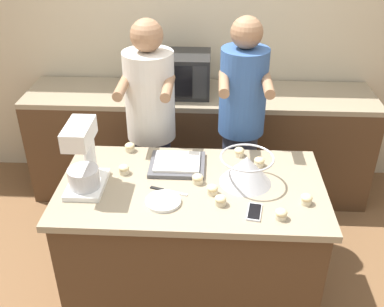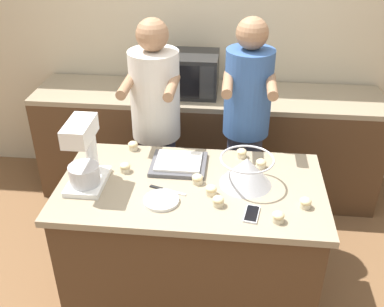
{
  "view_description": "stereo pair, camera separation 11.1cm",
  "coord_description": "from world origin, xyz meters",
  "px_view_note": "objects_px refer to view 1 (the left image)",
  "views": [
    {
      "loc": [
        0.11,
        -2.1,
        2.33
      ],
      "look_at": [
        0.0,
        0.04,
        1.07
      ],
      "focal_mm": 42.0,
      "sensor_mm": 36.0,
      "label": 1
    },
    {
      "loc": [
        0.22,
        -2.09,
        2.33
      ],
      "look_at": [
        0.0,
        0.04,
        1.07
      ],
      "focal_mm": 42.0,
      "sensor_mm": 36.0,
      "label": 2
    }
  ],
  "objects_px": {
    "stand_mixer": "(84,160)",
    "cupcake_2": "(198,179)",
    "person_left": "(152,131)",
    "cupcake_8": "(281,214)",
    "cupcake_6": "(220,200)",
    "cupcake_5": "(130,147)",
    "cupcake_1": "(124,169)",
    "cupcake_4": "(212,189)",
    "cell_phone": "(254,212)",
    "cupcake_0": "(306,199)",
    "small_plate": "(163,201)",
    "cupcake_7": "(259,162)",
    "cupcake_3": "(239,152)",
    "person_right": "(241,131)",
    "knife": "(166,191)",
    "baking_tray": "(177,164)",
    "mixing_bowl": "(246,169)"
  },
  "relations": [
    {
      "from": "stand_mixer",
      "to": "cupcake_2",
      "type": "xyz_separation_m",
      "value": [
        0.62,
        0.07,
        -0.15
      ]
    },
    {
      "from": "person_left",
      "to": "cupcake_8",
      "type": "xyz_separation_m",
      "value": [
        0.78,
        -0.95,
        0.05
      ]
    },
    {
      "from": "cupcake_6",
      "to": "cupcake_2",
      "type": "bearing_deg",
      "value": 123.09
    },
    {
      "from": "cupcake_5",
      "to": "cupcake_1",
      "type": "bearing_deg",
      "value": -87.78
    },
    {
      "from": "cupcake_1",
      "to": "cupcake_4",
      "type": "distance_m",
      "value": 0.55
    },
    {
      "from": "cell_phone",
      "to": "cupcake_6",
      "type": "height_order",
      "value": "cupcake_6"
    },
    {
      "from": "cupcake_0",
      "to": "cupcake_1",
      "type": "xyz_separation_m",
      "value": [
        -1.02,
        0.24,
        0.0
      ]
    },
    {
      "from": "cupcake_5",
      "to": "cupcake_6",
      "type": "relative_size",
      "value": 1.0
    },
    {
      "from": "stand_mixer",
      "to": "cupcake_8",
      "type": "distance_m",
      "value": 1.09
    },
    {
      "from": "small_plate",
      "to": "cupcake_7",
      "type": "bearing_deg",
      "value": 36.57
    },
    {
      "from": "person_left",
      "to": "cupcake_4",
      "type": "relative_size",
      "value": 26.18
    },
    {
      "from": "cupcake_3",
      "to": "cell_phone",
      "type": "bearing_deg",
      "value": -84.23
    },
    {
      "from": "cell_phone",
      "to": "cupcake_4",
      "type": "xyz_separation_m",
      "value": [
        -0.22,
        0.16,
        0.02
      ]
    },
    {
      "from": "cupcake_6",
      "to": "cupcake_8",
      "type": "bearing_deg",
      "value": -18.24
    },
    {
      "from": "stand_mixer",
      "to": "cupcake_5",
      "type": "distance_m",
      "value": 0.47
    },
    {
      "from": "person_right",
      "to": "cupcake_7",
      "type": "relative_size",
      "value": 26.54
    },
    {
      "from": "cupcake_5",
      "to": "cupcake_7",
      "type": "xyz_separation_m",
      "value": [
        0.81,
        -0.13,
        0.0
      ]
    },
    {
      "from": "cupcake_2",
      "to": "cupcake_4",
      "type": "distance_m",
      "value": 0.13
    },
    {
      "from": "small_plate",
      "to": "cupcake_8",
      "type": "height_order",
      "value": "cupcake_8"
    },
    {
      "from": "cupcake_8",
      "to": "cupcake_3",
      "type": "bearing_deg",
      "value": 107.03
    },
    {
      "from": "stand_mixer",
      "to": "cupcake_0",
      "type": "distance_m",
      "value": 1.21
    },
    {
      "from": "person_right",
      "to": "person_left",
      "type": "bearing_deg",
      "value": 179.96
    },
    {
      "from": "cupcake_0",
      "to": "cupcake_1",
      "type": "bearing_deg",
      "value": 166.7
    },
    {
      "from": "stand_mixer",
      "to": "knife",
      "type": "distance_m",
      "value": 0.48
    },
    {
      "from": "cupcake_2",
      "to": "small_plate",
      "type": "bearing_deg",
      "value": -131.84
    },
    {
      "from": "cell_phone",
      "to": "cupcake_1",
      "type": "relative_size",
      "value": 2.44
    },
    {
      "from": "cupcake_1",
      "to": "small_plate",
      "type": "bearing_deg",
      "value": -46.46
    },
    {
      "from": "person_left",
      "to": "small_plate",
      "type": "xyz_separation_m",
      "value": [
        0.17,
        -0.85,
        0.03
      ]
    },
    {
      "from": "baking_tray",
      "to": "small_plate",
      "type": "height_order",
      "value": "baking_tray"
    },
    {
      "from": "person_right",
      "to": "cupcake_4",
      "type": "relative_size",
      "value": 26.54
    },
    {
      "from": "person_left",
      "to": "knife",
      "type": "xyz_separation_m",
      "value": [
        0.18,
        -0.74,
        0.02
      ]
    },
    {
      "from": "stand_mixer",
      "to": "person_right",
      "type": "bearing_deg",
      "value": 39.04
    },
    {
      "from": "cupcake_3",
      "to": "mixing_bowl",
      "type": "bearing_deg",
      "value": -85.02
    },
    {
      "from": "cupcake_3",
      "to": "person_right",
      "type": "bearing_deg",
      "value": 85.67
    },
    {
      "from": "person_right",
      "to": "cupcake_1",
      "type": "relative_size",
      "value": 26.54
    },
    {
      "from": "cupcake_4",
      "to": "cupcake_6",
      "type": "xyz_separation_m",
      "value": [
        0.04,
        -0.1,
        0.0
      ]
    },
    {
      "from": "baking_tray",
      "to": "small_plate",
      "type": "xyz_separation_m",
      "value": [
        -0.05,
        -0.37,
        -0.01
      ]
    },
    {
      "from": "person_left",
      "to": "knife",
      "type": "relative_size",
      "value": 7.66
    },
    {
      "from": "stand_mixer",
      "to": "cupcake_2",
      "type": "bearing_deg",
      "value": 6.55
    },
    {
      "from": "cupcake_3",
      "to": "person_left",
      "type": "bearing_deg",
      "value": 150.65
    },
    {
      "from": "cupcake_1",
      "to": "cupcake_8",
      "type": "height_order",
      "value": "same"
    },
    {
      "from": "cupcake_5",
      "to": "cell_phone",
      "type": "bearing_deg",
      "value": -38.51
    },
    {
      "from": "person_right",
      "to": "mixing_bowl",
      "type": "xyz_separation_m",
      "value": [
        0.0,
        -0.63,
        0.09
      ]
    },
    {
      "from": "person_right",
      "to": "cupcake_3",
      "type": "distance_m",
      "value": 0.34
    },
    {
      "from": "cell_phone",
      "to": "cupcake_2",
      "type": "bearing_deg",
      "value": 139.6
    },
    {
      "from": "stand_mixer",
      "to": "cupcake_3",
      "type": "bearing_deg",
      "value": 24.1
    },
    {
      "from": "stand_mixer",
      "to": "cupcake_2",
      "type": "distance_m",
      "value": 0.64
    },
    {
      "from": "stand_mixer",
      "to": "cupcake_5",
      "type": "bearing_deg",
      "value": 67.23
    },
    {
      "from": "stand_mixer",
      "to": "cupcake_4",
      "type": "bearing_deg",
      "value": -2.45
    },
    {
      "from": "person_left",
      "to": "cupcake_3",
      "type": "bearing_deg",
      "value": -29.35
    }
  ]
}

